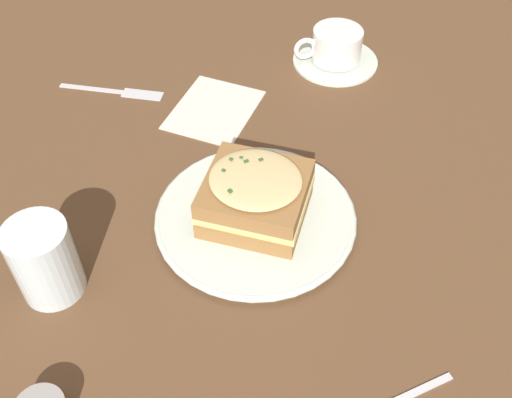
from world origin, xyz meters
The scene contains 7 objects.
ground_plane centered at (0.00, 0.00, 0.00)m, with size 2.40×2.40×0.00m, color brown.
dinner_plate centered at (0.00, 0.00, 0.01)m, with size 0.26×0.26×0.02m.
sandwich centered at (0.00, 0.00, 0.05)m, with size 0.13×0.13×0.07m.
teacup_with_saucer centered at (-0.39, 0.05, 0.03)m, with size 0.15×0.15×0.06m.
water_glass centered at (0.15, -0.21, 0.05)m, with size 0.07×0.07×0.10m, color silver.
fork centered at (-0.22, -0.27, 0.00)m, with size 0.03×0.17×0.00m.
napkin centered at (-0.21, -0.12, 0.00)m, with size 0.15×0.12×0.00m, color silver.
Camera 1 is at (0.50, 0.12, 0.60)m, focal length 42.00 mm.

